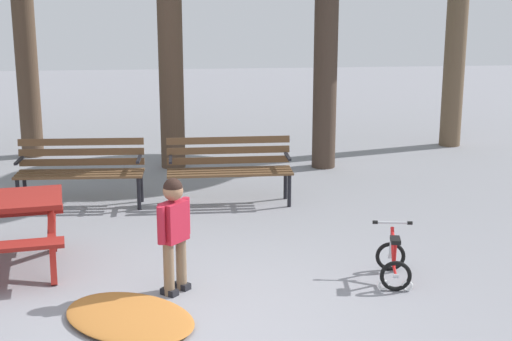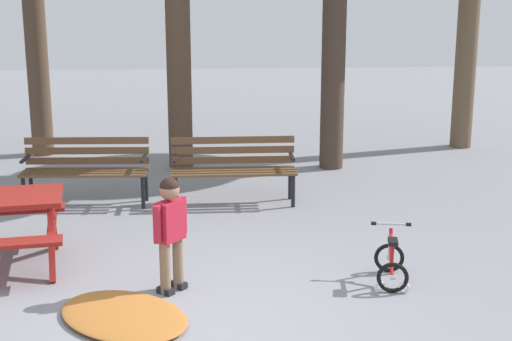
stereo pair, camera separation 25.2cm
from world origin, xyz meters
name	(u,v)px [view 1 (the left image)]	position (x,y,z in m)	size (l,w,h in m)	color
ground	(190,323)	(0.00, 0.00, 0.00)	(36.00, 36.00, 0.00)	gray
park_bench_far_left	(81,167)	(-1.34, 3.61, 0.51)	(1.62, 0.51, 0.85)	brown
park_bench_left	(230,165)	(0.55, 3.53, 0.51)	(1.60, 0.47, 0.85)	brown
child_standing	(174,226)	(-0.13, 0.68, 0.65)	(0.30, 0.34, 1.11)	#7F664C
kids_bicycle	(394,261)	(1.98, 0.76, 0.20)	(0.44, 0.60, 0.54)	black
leaf_pile	(130,317)	(-0.52, 0.08, 0.04)	(1.29, 0.91, 0.07)	#B26B2D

